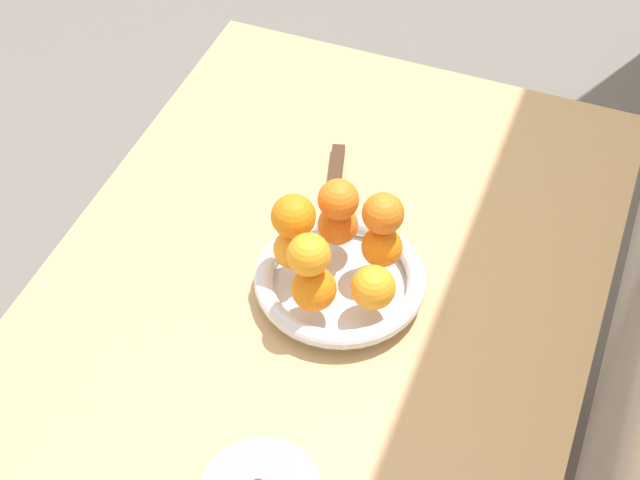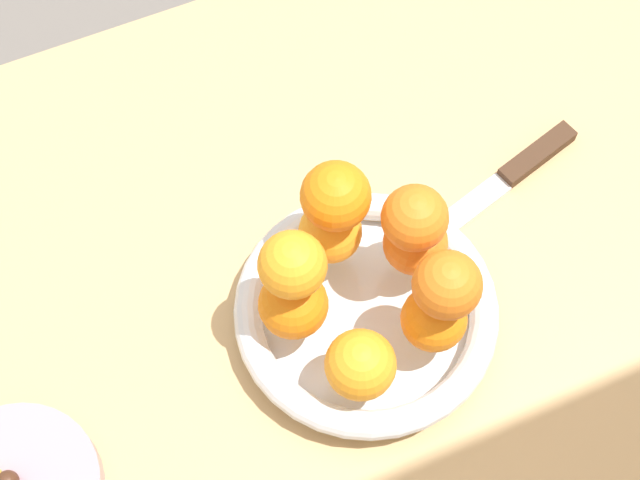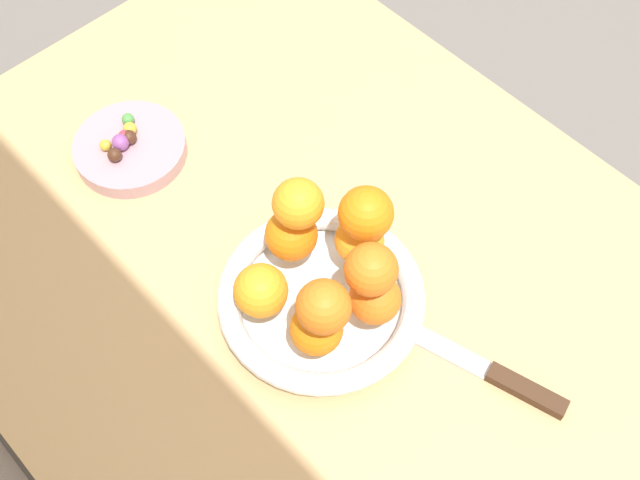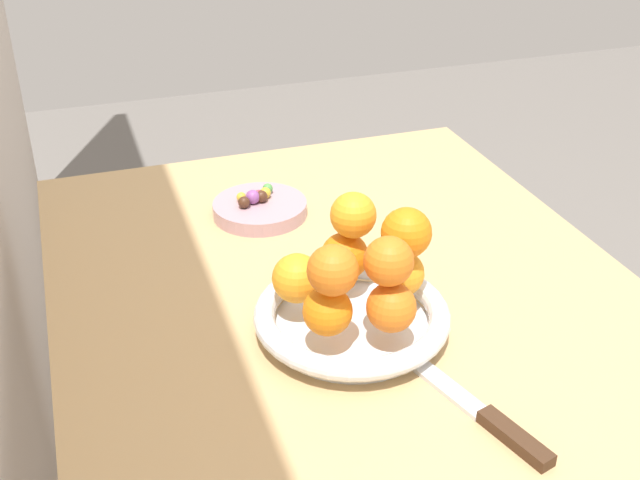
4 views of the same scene
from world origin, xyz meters
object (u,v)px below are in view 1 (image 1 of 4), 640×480
object	(u,v)px
dining_table	(314,333)
knife	(333,195)
orange_4	(338,225)
orange_7	(293,216)
fruit_bowl	(340,281)
orange_3	(382,247)
orange_6	(309,255)
orange_2	(373,288)
orange_8	(338,200)
orange_1	(314,289)
orange_5	(383,214)
orange_0	(294,249)

from	to	relation	value
dining_table	knife	xyz separation A→B (m)	(-0.19, -0.04, 0.09)
orange_4	orange_7	world-z (taller)	orange_7
fruit_bowl	orange_7	xyz separation A→B (m)	(0.00, -0.07, 0.10)
orange_3	orange_6	distance (m)	0.13
orange_2	knife	size ratio (longest dim) A/B	0.23
orange_3	orange_8	bearing A→B (deg)	-97.96
fruit_bowl	knife	xyz separation A→B (m)	(-0.17, -0.07, -0.02)
orange_2	knife	world-z (taller)	orange_2
fruit_bowl	knife	distance (m)	0.18
orange_2	orange_3	distance (m)	0.07
orange_1	orange_2	bearing A→B (deg)	112.68
orange_2	orange_4	distance (m)	0.12
knife	orange_7	bearing A→B (deg)	2.45
orange_7	orange_2	bearing A→B (deg)	75.64
orange_1	orange_7	xyz separation A→B (m)	(-0.06, -0.05, 0.06)
fruit_bowl	orange_7	distance (m)	0.12
fruit_bowl	orange_5	distance (m)	0.12
orange_3	knife	distance (m)	0.19
orange_0	orange_5	size ratio (longest dim) A/B	0.99
orange_0	knife	distance (m)	0.19
orange_4	orange_5	distance (m)	0.09
orange_0	orange_4	bearing A→B (deg)	147.93
orange_4	orange_7	size ratio (longest dim) A/B	0.96
fruit_bowl	orange_5	xyz separation A→B (m)	(-0.05, 0.04, 0.10)
dining_table	orange_2	world-z (taller)	orange_2
orange_8	orange_7	bearing A→B (deg)	-40.55
orange_4	orange_6	size ratio (longest dim) A/B	1.02
dining_table	orange_4	bearing A→B (deg)	175.36
orange_5	knife	distance (m)	0.21
orange_2	orange_3	world-z (taller)	orange_2
orange_1	orange_8	size ratio (longest dim) A/B	1.07
dining_table	orange_0	world-z (taller)	orange_0
knife	orange_1	bearing A→B (deg)	14.49
orange_6	fruit_bowl	bearing A→B (deg)	159.54
orange_1	orange_7	size ratio (longest dim) A/B	1.00
knife	dining_table	bearing A→B (deg)	12.75
orange_0	knife	bearing A→B (deg)	-177.17
orange_4	orange_1	bearing A→B (deg)	5.48
orange_0	orange_1	distance (m)	0.08
orange_8	knife	size ratio (longest dim) A/B	0.22
orange_6	orange_3	bearing A→B (deg)	146.01
orange_5	fruit_bowl	bearing A→B (deg)	-41.50
orange_7	orange_6	bearing A→B (deg)	37.77
orange_1	orange_3	distance (m)	0.12
orange_8	fruit_bowl	bearing A→B (deg)	24.38
orange_3	dining_table	bearing A→B (deg)	-52.43
orange_1	orange_8	world-z (taller)	orange_8
orange_2	knife	distance (m)	0.25
fruit_bowl	orange_1	world-z (taller)	orange_1
orange_2	orange_5	size ratio (longest dim) A/B	1.05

